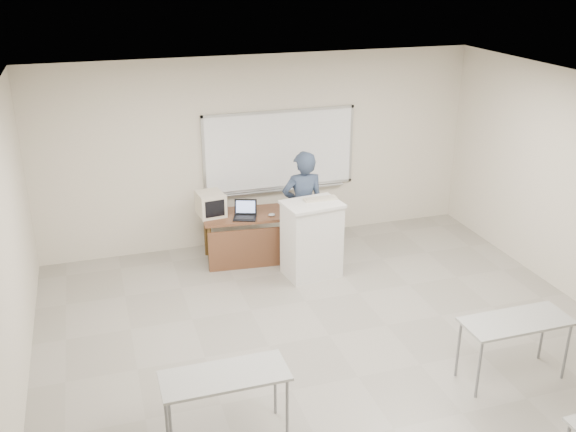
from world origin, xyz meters
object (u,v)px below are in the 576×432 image
object	(u,v)px
instructor_desk	(251,230)
mouse	(272,215)
laptop	(244,214)
keyboard	(320,199)
crt_monitor	(210,204)
podium	(312,239)
presenter	(303,208)
whiteboard	(280,151)

from	to	relation	value
instructor_desk	mouse	size ratio (longest dim) A/B	12.95
laptop	keyboard	distance (m)	1.19
crt_monitor	mouse	world-z (taller)	crt_monitor
podium	presenter	xyz separation A→B (m)	(0.03, 0.47, 0.31)
instructor_desk	laptop	size ratio (longest dim) A/B	4.13
podium	keyboard	distance (m)	0.60
instructor_desk	presenter	bearing A→B (deg)	-9.83
instructor_desk	keyboard	size ratio (longest dim) A/B	2.89
whiteboard	podium	world-z (taller)	whiteboard
whiteboard	mouse	world-z (taller)	whiteboard
instructor_desk	podium	bearing A→B (deg)	-37.43
laptop	podium	bearing A→B (deg)	-18.61
crt_monitor	keyboard	world-z (taller)	keyboard
podium	laptop	xyz separation A→B (m)	(-0.84, 0.66, 0.24)
crt_monitor	presenter	size ratio (longest dim) A/B	0.25
podium	mouse	distance (m)	0.76
crt_monitor	presenter	xyz separation A→B (m)	(1.31, -0.44, -0.05)
instructor_desk	podium	size ratio (longest dim) A/B	1.22
instructor_desk	laptop	bearing A→B (deg)	-167.40
podium	presenter	world-z (taller)	presenter
mouse	keyboard	size ratio (longest dim) A/B	0.22
laptop	presenter	bearing A→B (deg)	7.33
presenter	whiteboard	bearing A→B (deg)	-83.56
instructor_desk	presenter	distance (m)	0.86
whiteboard	instructor_desk	world-z (taller)	whiteboard
instructor_desk	presenter	size ratio (longest dim) A/B	0.79
instructor_desk	keyboard	world-z (taller)	keyboard
podium	crt_monitor	world-z (taller)	podium
crt_monitor	keyboard	bearing A→B (deg)	-36.80
whiteboard	keyboard	distance (m)	1.43
mouse	podium	bearing A→B (deg)	-74.81
instructor_desk	crt_monitor	world-z (taller)	crt_monitor
crt_monitor	mouse	size ratio (longest dim) A/B	4.07
instructor_desk	mouse	xyz separation A→B (m)	(0.31, -0.09, 0.24)
whiteboard	mouse	size ratio (longest dim) A/B	23.31
whiteboard	podium	bearing A→B (deg)	-88.57
mouse	instructor_desk	bearing A→B (deg)	142.79
keyboard	presenter	size ratio (longest dim) A/B	0.27
crt_monitor	mouse	bearing A→B (deg)	-27.51
whiteboard	presenter	xyz separation A→B (m)	(0.06, -0.98, -0.61)
laptop	whiteboard	bearing A→B (deg)	64.49
podium	crt_monitor	xyz separation A→B (m)	(-1.29, 0.91, 0.36)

